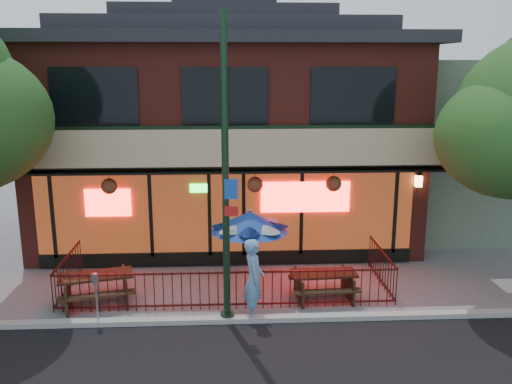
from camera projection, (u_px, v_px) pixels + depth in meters
The scene contains 11 objects.
ground at pixel (227, 312), 13.13m from camera, with size 80.00×80.00×0.00m, color gray.
curb at pixel (227, 320), 12.63m from camera, with size 80.00×0.25×0.12m, color #999993.
restaurant_building at pixel (226, 115), 19.10m from camera, with size 12.96×9.49×8.05m.
neighbor_building at pixel (465, 143), 20.38m from camera, with size 6.00×7.00×6.00m, color gray.
patio_fence at pixel (227, 280), 13.48m from camera, with size 8.44×2.62×1.00m.
street_light at pixel (226, 190), 12.02m from camera, with size 0.43×0.32×7.00m.
picnic_table_left at pixel (96, 284), 13.53m from camera, with size 2.07×1.77×0.77m.
picnic_table_right at pixel (324, 281), 13.83m from camera, with size 1.71×1.35×0.71m.
patio_umbrella at pixel (250, 221), 13.88m from camera, with size 1.99×1.99×2.28m.
pedestrian at pixel (254, 279), 12.60m from camera, with size 0.72×0.47×1.98m, color #6699CD.
parking_meter_near at pixel (96, 290), 12.40m from camera, with size 0.14×0.13×1.23m.
Camera 1 is at (0.07, -12.13, 5.86)m, focal length 38.00 mm.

